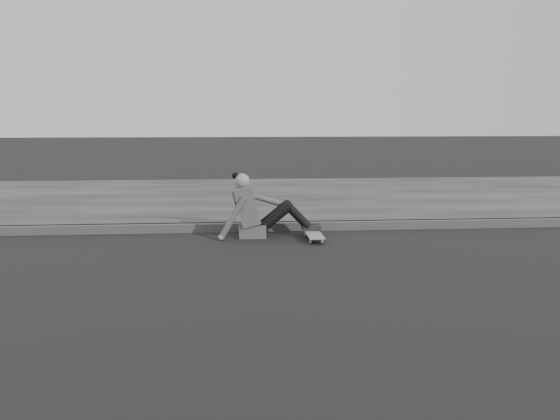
% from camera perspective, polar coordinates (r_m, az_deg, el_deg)
% --- Properties ---
extents(ground, '(80.00, 80.00, 0.00)m').
position_cam_1_polar(ground, '(7.22, 24.15, -5.15)').
color(ground, black).
rests_on(ground, ground).
extents(curb, '(24.00, 0.16, 0.12)m').
position_cam_1_polar(curb, '(9.50, 16.68, -1.20)').
color(curb, '#434343').
rests_on(curb, ground).
extents(sidewalk, '(24.00, 6.00, 0.12)m').
position_cam_1_polar(sidewalk, '(12.32, 11.56, 1.20)').
color(sidewalk, '#363636').
rests_on(sidewalk, ground).
extents(skateboard, '(0.20, 0.78, 0.09)m').
position_cam_1_polar(skateboard, '(8.26, 3.08, -2.22)').
color(skateboard, gray).
rests_on(skateboard, ground).
extents(seated_woman, '(1.38, 0.46, 0.88)m').
position_cam_1_polar(seated_woman, '(8.38, -2.12, -0.04)').
color(seated_woman, '#4D4D4F').
rests_on(seated_woman, ground).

